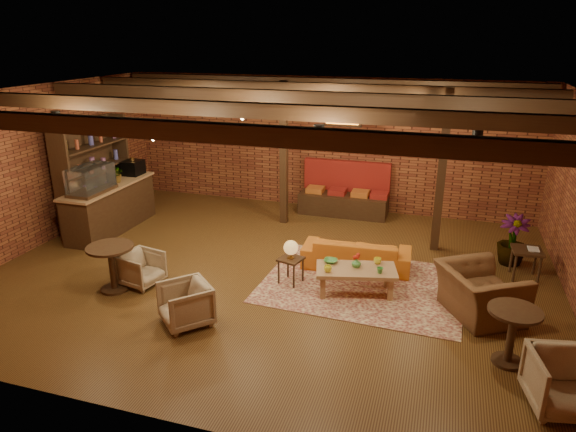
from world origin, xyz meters
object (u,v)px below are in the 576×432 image
(side_table_lamp, at_px, (291,251))
(armchair_b, at_px, (185,302))
(armchair_a, at_px, (141,267))
(plant_tall, at_px, (520,191))
(round_table_left, at_px, (111,261))
(coffee_table, at_px, (355,271))
(side_table_book, at_px, (527,251))
(armchair_far, at_px, (566,380))
(armchair_right, at_px, (481,285))
(round_table_right, at_px, (513,328))
(sofa, at_px, (356,253))

(side_table_lamp, distance_m, armchair_b, 2.09)
(armchair_a, height_order, plant_tall, plant_tall)
(side_table_lamp, xyz_separation_m, round_table_left, (-2.80, -1.15, -0.06))
(coffee_table, height_order, armchair_a, coffee_table)
(side_table_lamp, bearing_deg, armchair_b, -122.45)
(side_table_book, bearing_deg, armchair_b, -147.87)
(coffee_table, distance_m, armchair_far, 3.51)
(coffee_table, bearing_deg, armchair_a, -167.70)
(coffee_table, xyz_separation_m, round_table_left, (-3.93, -1.12, 0.14))
(side_table_lamp, xyz_separation_m, armchair_far, (3.95, -2.14, -0.22))
(side_table_book, xyz_separation_m, armchair_far, (0.02, -3.55, -0.13))
(side_table_lamp, relative_size, round_table_left, 0.99)
(side_table_lamp, relative_size, armchair_far, 1.03)
(coffee_table, bearing_deg, armchair_right, -4.61)
(armchair_a, relative_size, round_table_right, 0.81)
(sofa, height_order, armchair_a, armchair_a)
(round_table_left, bearing_deg, side_table_book, 20.89)
(side_table_lamp, relative_size, round_table_right, 1.00)
(sofa, relative_size, round_table_right, 2.49)
(round_table_left, bearing_deg, armchair_a, 44.87)
(armchair_a, distance_m, round_table_right, 5.93)
(sofa, xyz_separation_m, side_table_book, (2.95, 0.45, 0.23))
(armchair_a, distance_m, side_table_book, 6.77)
(round_table_right, distance_m, plant_tall, 3.51)
(coffee_table, height_order, armchair_b, armchair_b)
(sofa, height_order, round_table_left, round_table_left)
(round_table_right, bearing_deg, armchair_b, -175.25)
(coffee_table, bearing_deg, round_table_left, -164.12)
(side_table_lamp, xyz_separation_m, round_table_right, (3.43, -1.37, -0.07))
(coffee_table, relative_size, armchair_b, 2.02)
(sofa, relative_size, round_table_left, 2.45)
(side_table_book, height_order, armchair_far, armchair_far)
(round_table_left, height_order, armchair_b, round_table_left)
(armchair_far, bearing_deg, round_table_right, 112.58)
(coffee_table, relative_size, armchair_right, 1.21)
(round_table_right, xyz_separation_m, plant_tall, (0.31, 3.37, 0.91))
(side_table_lamp, xyz_separation_m, armchair_a, (-2.46, -0.82, -0.28))
(armchair_right, xyz_separation_m, side_table_book, (0.84, 1.61, -0.00))
(round_table_left, xyz_separation_m, armchair_far, (6.75, -0.99, -0.16))
(round_table_left, relative_size, round_table_right, 1.01)
(side_table_lamp, bearing_deg, round_table_right, -21.78)
(sofa, height_order, armchair_right, armchair_right)
(round_table_left, bearing_deg, side_table_lamp, 22.35)
(side_table_book, bearing_deg, plant_tall, 107.34)
(sofa, distance_m, round_table_left, 4.34)
(plant_tall, bearing_deg, side_table_lamp, -151.93)
(sofa, bearing_deg, plant_tall, -162.45)
(side_table_book, xyz_separation_m, plant_tall, (-0.18, 0.58, 0.93))
(armchair_far, bearing_deg, side_table_lamp, 140.27)
(armchair_a, distance_m, plant_tall, 6.91)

